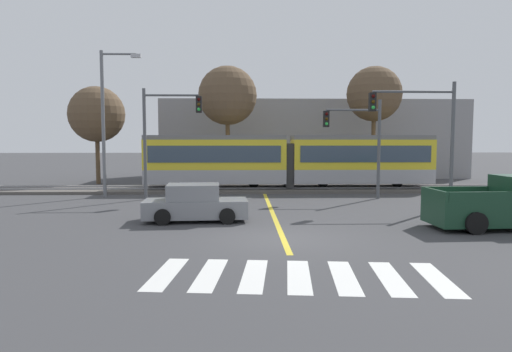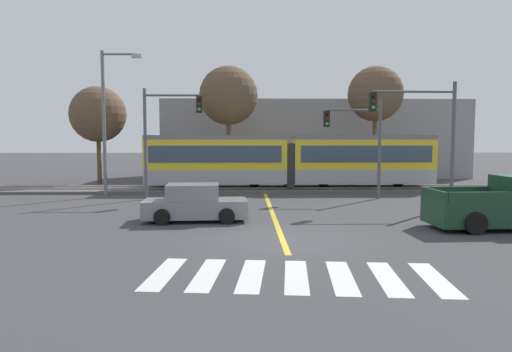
{
  "view_description": "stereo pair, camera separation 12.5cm",
  "coord_description": "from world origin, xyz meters",
  "px_view_note": "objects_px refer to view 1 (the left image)",
  "views": [
    {
      "loc": [
        -1.38,
        -15.06,
        3.34
      ],
      "look_at": [
        -0.72,
        6.59,
        1.6
      ],
      "focal_mm": 32.0,
      "sensor_mm": 36.0,
      "label": 1
    },
    {
      "loc": [
        -1.26,
        -15.07,
        3.34
      ],
      "look_at": [
        -0.72,
        6.59,
        1.6
      ],
      "focal_mm": 32.0,
      "sensor_mm": 36.0,
      "label": 2
    }
  ],
  "objects_px": {
    "pickup_truck": "(505,206)",
    "bare_tree_west": "(228,96)",
    "traffic_light_far_right": "(359,135)",
    "bare_tree_east": "(374,94)",
    "street_lamp_west": "(107,114)",
    "bare_tree_far_west": "(97,114)",
    "traffic_light_mid_right": "(424,125)",
    "sedan_crossing": "(195,204)",
    "light_rail_tram": "(288,159)",
    "traffic_light_far_left": "(164,127)"
  },
  "relations": [
    {
      "from": "bare_tree_far_west",
      "to": "pickup_truck",
      "type": "bearing_deg",
      "value": -40.79
    },
    {
      "from": "traffic_light_far_right",
      "to": "street_lamp_west",
      "type": "relative_size",
      "value": 0.66
    },
    {
      "from": "traffic_light_far_right",
      "to": "bare_tree_far_west",
      "type": "distance_m",
      "value": 19.7
    },
    {
      "from": "light_rail_tram",
      "to": "pickup_truck",
      "type": "distance_m",
      "value": 14.77
    },
    {
      "from": "street_lamp_west",
      "to": "bare_tree_east",
      "type": "height_order",
      "value": "bare_tree_east"
    },
    {
      "from": "pickup_truck",
      "to": "traffic_light_far_right",
      "type": "xyz_separation_m",
      "value": [
        -3.3,
        8.75,
        2.75
      ]
    },
    {
      "from": "pickup_truck",
      "to": "bare_tree_west",
      "type": "relative_size",
      "value": 0.63
    },
    {
      "from": "light_rail_tram",
      "to": "street_lamp_west",
      "type": "height_order",
      "value": "street_lamp_west"
    },
    {
      "from": "bare_tree_far_west",
      "to": "bare_tree_west",
      "type": "bearing_deg",
      "value": -4.55
    },
    {
      "from": "traffic_light_mid_right",
      "to": "bare_tree_west",
      "type": "distance_m",
      "value": 15.51
    },
    {
      "from": "traffic_light_far_left",
      "to": "traffic_light_far_right",
      "type": "height_order",
      "value": "traffic_light_far_left"
    },
    {
      "from": "street_lamp_west",
      "to": "traffic_light_far_right",
      "type": "bearing_deg",
      "value": -5.28
    },
    {
      "from": "traffic_light_far_right",
      "to": "bare_tree_east",
      "type": "bearing_deg",
      "value": 69.11
    },
    {
      "from": "sedan_crossing",
      "to": "traffic_light_mid_right",
      "type": "distance_m",
      "value": 11.85
    },
    {
      "from": "traffic_light_far_right",
      "to": "bare_tree_west",
      "type": "xyz_separation_m",
      "value": [
        -7.63,
        8.33,
        2.92
      ]
    },
    {
      "from": "light_rail_tram",
      "to": "traffic_light_far_left",
      "type": "relative_size",
      "value": 3.02
    },
    {
      "from": "sedan_crossing",
      "to": "bare_tree_east",
      "type": "relative_size",
      "value": 0.49
    },
    {
      "from": "pickup_truck",
      "to": "traffic_light_far_left",
      "type": "height_order",
      "value": "traffic_light_far_left"
    },
    {
      "from": "sedan_crossing",
      "to": "street_lamp_west",
      "type": "xyz_separation_m",
      "value": [
        -5.87,
        8.13,
        4.1
      ]
    },
    {
      "from": "sedan_crossing",
      "to": "traffic_light_far_right",
      "type": "xyz_separation_m",
      "value": [
        8.49,
        6.8,
        2.89
      ]
    },
    {
      "from": "pickup_truck",
      "to": "bare_tree_east",
      "type": "xyz_separation_m",
      "value": [
        -0.01,
        17.37,
        5.85
      ]
    },
    {
      "from": "traffic_light_far_left",
      "to": "bare_tree_east",
      "type": "xyz_separation_m",
      "value": [
        14.17,
        8.66,
        2.65
      ]
    },
    {
      "from": "traffic_light_far_left",
      "to": "bare_tree_far_west",
      "type": "bearing_deg",
      "value": 125.44
    },
    {
      "from": "traffic_light_far_left",
      "to": "street_lamp_west",
      "type": "height_order",
      "value": "street_lamp_west"
    },
    {
      "from": "pickup_truck",
      "to": "light_rail_tram",
      "type": "bearing_deg",
      "value": 117.69
    },
    {
      "from": "traffic_light_mid_right",
      "to": "traffic_light_far_left",
      "type": "bearing_deg",
      "value": 166.07
    },
    {
      "from": "traffic_light_mid_right",
      "to": "street_lamp_west",
      "type": "bearing_deg",
      "value": 164.45
    },
    {
      "from": "sedan_crossing",
      "to": "traffic_light_far_right",
      "type": "distance_m",
      "value": 11.26
    },
    {
      "from": "pickup_truck",
      "to": "bare_tree_west",
      "type": "xyz_separation_m",
      "value": [
        -10.93,
        17.08,
        5.67
      ]
    },
    {
      "from": "light_rail_tram",
      "to": "traffic_light_far_left",
      "type": "bearing_deg",
      "value": -149.49
    },
    {
      "from": "traffic_light_far_left",
      "to": "traffic_light_mid_right",
      "type": "relative_size",
      "value": 1.0
    },
    {
      "from": "traffic_light_mid_right",
      "to": "street_lamp_west",
      "type": "height_order",
      "value": "street_lamp_west"
    },
    {
      "from": "sedan_crossing",
      "to": "traffic_light_far_right",
      "type": "bearing_deg",
      "value": 38.69
    },
    {
      "from": "pickup_truck",
      "to": "traffic_light_far_left",
      "type": "relative_size",
      "value": 0.89
    },
    {
      "from": "pickup_truck",
      "to": "traffic_light_mid_right",
      "type": "bearing_deg",
      "value": 100.23
    },
    {
      "from": "pickup_truck",
      "to": "street_lamp_west",
      "type": "relative_size",
      "value": 0.65
    },
    {
      "from": "street_lamp_west",
      "to": "bare_tree_far_west",
      "type": "bearing_deg",
      "value": 111.26
    },
    {
      "from": "bare_tree_east",
      "to": "traffic_light_mid_right",
      "type": "bearing_deg",
      "value": -94.66
    },
    {
      "from": "street_lamp_west",
      "to": "light_rail_tram",
      "type": "bearing_deg",
      "value": 15.28
    },
    {
      "from": "light_rail_tram",
      "to": "street_lamp_west",
      "type": "bearing_deg",
      "value": -164.72
    },
    {
      "from": "traffic_light_far_left",
      "to": "street_lamp_west",
      "type": "bearing_deg",
      "value": 158.57
    },
    {
      "from": "sedan_crossing",
      "to": "street_lamp_west",
      "type": "relative_size",
      "value": 0.51
    },
    {
      "from": "bare_tree_east",
      "to": "traffic_light_far_right",
      "type": "bearing_deg",
      "value": -110.89
    },
    {
      "from": "light_rail_tram",
      "to": "traffic_light_far_right",
      "type": "distance_m",
      "value": 5.77
    },
    {
      "from": "street_lamp_west",
      "to": "bare_tree_west",
      "type": "height_order",
      "value": "bare_tree_west"
    },
    {
      "from": "pickup_truck",
      "to": "bare_tree_far_west",
      "type": "distance_m",
      "value": 27.68
    },
    {
      "from": "light_rail_tram",
      "to": "traffic_light_far_left",
      "type": "distance_m",
      "value": 8.75
    },
    {
      "from": "pickup_truck",
      "to": "bare_tree_far_west",
      "type": "xyz_separation_m",
      "value": [
        -20.7,
        17.86,
        4.35
      ]
    },
    {
      "from": "sedan_crossing",
      "to": "pickup_truck",
      "type": "distance_m",
      "value": 11.95
    },
    {
      "from": "light_rail_tram",
      "to": "bare_tree_far_west",
      "type": "height_order",
      "value": "bare_tree_far_west"
    }
  ]
}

